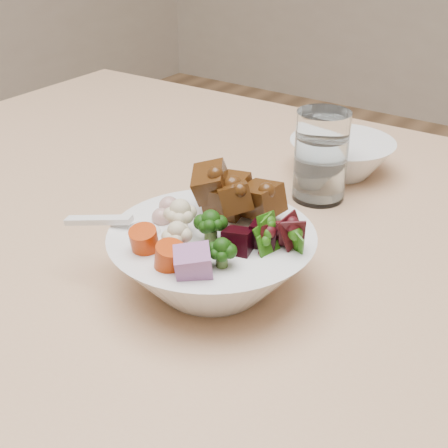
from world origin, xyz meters
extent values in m
cube|color=tan|center=(0.19, 0.06, 0.81)|extent=(1.79, 1.03, 0.04)
cylinder|color=tan|center=(-0.61, 0.45, 0.39)|extent=(0.07, 0.07, 0.78)
cylinder|color=tan|center=(0.05, 0.59, 0.22)|extent=(0.04, 0.04, 0.45)
sphere|color=black|center=(0.02, -0.03, 0.90)|extent=(0.03, 0.03, 0.03)
sphere|color=beige|center=(-0.02, -0.04, 0.90)|extent=(0.04, 0.04, 0.04)
cube|color=black|center=(0.06, 0.00, 0.90)|extent=(0.04, 0.04, 0.02)
cube|color=#90578D|center=(0.03, -0.08, 0.90)|extent=(0.04, 0.05, 0.04)
cylinder|color=#B14204|center=(-0.03, -0.08, 0.90)|extent=(0.03, 0.03, 0.03)
sphere|color=tan|center=(-0.05, -0.03, 0.89)|extent=(0.02, 0.02, 0.02)
ellipsoid|color=white|center=(-0.05, -0.05, 0.89)|extent=(0.05, 0.04, 0.01)
cube|color=white|center=(-0.10, -0.07, 0.89)|extent=(0.07, 0.04, 0.02)
cylinder|color=white|center=(0.00, 0.23, 0.89)|extent=(0.07, 0.07, 0.12)
cylinder|color=silver|center=(0.00, 0.23, 0.87)|extent=(0.06, 0.06, 0.08)
camera|label=1|loc=(0.33, -0.45, 1.19)|focal=50.00mm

